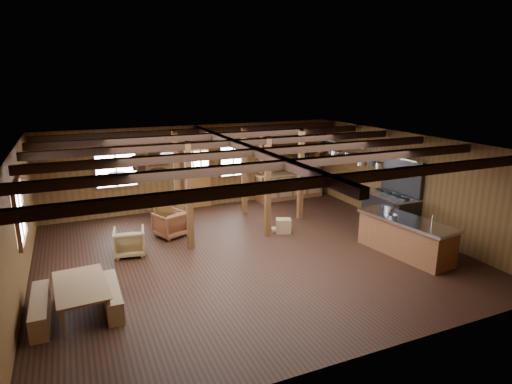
# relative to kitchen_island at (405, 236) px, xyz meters

# --- Properties ---
(room) EXTENTS (10.04, 9.04, 2.84)m
(room) POSITION_rel_kitchen_island_xyz_m (-3.60, 1.58, 0.92)
(room) COLOR black
(room) RESTS_ON ground
(ceiling_joists) EXTENTS (9.80, 8.82, 0.18)m
(ceiling_joists) POSITION_rel_kitchen_island_xyz_m (-3.60, 1.75, 2.20)
(ceiling_joists) COLOR black
(ceiling_joists) RESTS_ON ceiling
(timber_posts) EXTENTS (3.95, 2.35, 2.80)m
(timber_posts) POSITION_rel_kitchen_island_xyz_m (-3.08, 3.66, 0.92)
(timber_posts) COLOR #4D2716
(timber_posts) RESTS_ON floor
(back_door) EXTENTS (1.02, 0.08, 2.15)m
(back_door) POSITION_rel_kitchen_island_xyz_m (-3.60, 6.03, 0.40)
(back_door) COLOR brown
(back_door) RESTS_ON floor
(window_back_left) EXTENTS (1.32, 0.06, 1.32)m
(window_back_left) POSITION_rel_kitchen_island_xyz_m (-6.20, 6.04, 1.12)
(window_back_left) COLOR white
(window_back_left) RESTS_ON wall_back
(window_back_right) EXTENTS (1.02, 0.06, 1.32)m
(window_back_right) POSITION_rel_kitchen_island_xyz_m (-2.30, 6.04, 1.12)
(window_back_right) COLOR white
(window_back_right) RESTS_ON wall_back
(window_left) EXTENTS (0.14, 1.24, 1.32)m
(window_left) POSITION_rel_kitchen_island_xyz_m (-8.56, 2.08, 1.12)
(window_left) COLOR white
(window_left) RESTS_ON wall_back
(notice_boards) EXTENTS (1.08, 0.03, 0.90)m
(notice_boards) POSITION_rel_kitchen_island_xyz_m (-5.10, 6.03, 1.16)
(notice_boards) COLOR beige
(notice_boards) RESTS_ON wall_back
(back_counter) EXTENTS (2.55, 0.60, 2.45)m
(back_counter) POSITION_rel_kitchen_island_xyz_m (-0.20, 5.78, 0.12)
(back_counter) COLOR #5A2F1B
(back_counter) RESTS_ON floor
(pendant_lamps) EXTENTS (1.86, 2.36, 0.66)m
(pendant_lamps) POSITION_rel_kitchen_island_xyz_m (-5.85, 2.58, 1.77)
(pendant_lamps) COLOR #292A2C
(pendant_lamps) RESTS_ON ceiling
(pot_rack) EXTENTS (0.34, 3.00, 0.46)m
(pot_rack) POSITION_rel_kitchen_island_xyz_m (-0.56, 2.02, 1.79)
(pot_rack) COLOR #292A2C
(pot_rack) RESTS_ON ceiling
(kitchen_island) EXTENTS (1.23, 2.60, 1.20)m
(kitchen_island) POSITION_rel_kitchen_island_xyz_m (0.00, 0.00, 0.00)
(kitchen_island) COLOR #5A2F1B
(kitchen_island) RESTS_ON floor
(step_stool) EXTENTS (0.56, 0.48, 0.42)m
(step_stool) POSITION_rel_kitchen_island_xyz_m (-2.08, 2.60, -0.27)
(step_stool) COLOR olive
(step_stool) RESTS_ON floor
(commercial_range) EXTENTS (0.89, 1.74, 2.14)m
(commercial_range) POSITION_rel_kitchen_island_xyz_m (1.04, 1.73, 0.20)
(commercial_range) COLOR #292A2C
(commercial_range) RESTS_ON floor
(dining_table) EXTENTS (1.01, 1.69, 0.58)m
(dining_table) POSITION_rel_kitchen_island_xyz_m (-7.50, 0.30, -0.19)
(dining_table) COLOR brown
(dining_table) RESTS_ON floor
(bench_wall) EXTENTS (0.30, 1.60, 0.44)m
(bench_wall) POSITION_rel_kitchen_island_xyz_m (-8.25, 0.30, -0.26)
(bench_wall) COLOR olive
(bench_wall) RESTS_ON floor
(bench_aisle) EXTENTS (0.29, 1.56, 0.43)m
(bench_aisle) POSITION_rel_kitchen_island_xyz_m (-7.00, 0.30, -0.26)
(bench_aisle) COLOR olive
(bench_aisle) RESTS_ON floor
(armchair_a) EXTENTS (1.01, 1.02, 0.72)m
(armchair_a) POSITION_rel_kitchen_island_xyz_m (-5.10, 3.63, -0.12)
(armchair_a) COLOR brown
(armchair_a) RESTS_ON floor
(armchair_b) EXTENTS (1.10, 1.11, 0.74)m
(armchair_b) POSITION_rel_kitchen_island_xyz_m (-4.79, 4.92, -0.11)
(armchair_b) COLOR brown
(armchair_b) RESTS_ON floor
(armchair_c) EXTENTS (0.84, 0.86, 0.69)m
(armchair_c) POSITION_rel_kitchen_island_xyz_m (-6.33, 2.74, -0.13)
(armchair_c) COLOR olive
(armchair_c) RESTS_ON floor
(counter_pot) EXTENTS (0.27, 0.27, 0.16)m
(counter_pot) POSITION_rel_kitchen_island_xyz_m (0.03, 0.70, 0.54)
(counter_pot) COLOR silver
(counter_pot) RESTS_ON kitchen_island
(bowl) EXTENTS (0.31, 0.31, 0.06)m
(bowl) POSITION_rel_kitchen_island_xyz_m (-0.23, 0.27, 0.49)
(bowl) COLOR silver
(bowl) RESTS_ON kitchen_island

